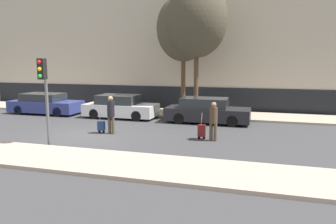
{
  "coord_description": "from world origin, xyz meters",
  "views": [
    {
      "loc": [
        7.6,
        -13.19,
        3.39
      ],
      "look_at": [
        3.2,
        1.8,
        0.95
      ],
      "focal_mm": 35.0,
      "sensor_mm": 36.0,
      "label": 1
    }
  ],
  "objects_px": {
    "traffic_light": "(44,84)",
    "bare_tree_near_crossing": "(197,20)",
    "pedestrian_right": "(213,119)",
    "parked_car_2": "(207,111)",
    "trolley_right": "(202,131)",
    "parked_car_0": "(45,104)",
    "parked_car_1": "(120,107)",
    "parked_bicycle": "(219,108)",
    "trolley_left": "(101,126)",
    "pedestrian_left": "(111,112)",
    "bare_tree_down_street": "(184,28)"
  },
  "relations": [
    {
      "from": "bare_tree_down_street",
      "to": "bare_tree_near_crossing",
      "type": "bearing_deg",
      "value": -40.79
    },
    {
      "from": "parked_car_2",
      "to": "bare_tree_near_crossing",
      "type": "bearing_deg",
      "value": 119.02
    },
    {
      "from": "trolley_left",
      "to": "trolley_right",
      "type": "xyz_separation_m",
      "value": [
        4.82,
        0.09,
        0.04
      ]
    },
    {
      "from": "parked_car_2",
      "to": "pedestrian_right",
      "type": "xyz_separation_m",
      "value": [
        0.97,
        -4.04,
        0.3
      ]
    },
    {
      "from": "parked_car_1",
      "to": "parked_bicycle",
      "type": "distance_m",
      "value": 6.08
    },
    {
      "from": "parked_car_0",
      "to": "bare_tree_down_street",
      "type": "distance_m",
      "value": 10.13
    },
    {
      "from": "parked_car_0",
      "to": "pedestrian_left",
      "type": "relative_size",
      "value": 2.59
    },
    {
      "from": "parked_car_2",
      "to": "bare_tree_near_crossing",
      "type": "distance_m",
      "value": 5.52
    },
    {
      "from": "traffic_light",
      "to": "bare_tree_near_crossing",
      "type": "relative_size",
      "value": 0.44
    },
    {
      "from": "pedestrian_right",
      "to": "parked_bicycle",
      "type": "xyz_separation_m",
      "value": [
        -0.6,
        6.48,
        -0.46
      ]
    },
    {
      "from": "trolley_left",
      "to": "trolley_right",
      "type": "distance_m",
      "value": 4.82
    },
    {
      "from": "trolley_left",
      "to": "parked_bicycle",
      "type": "xyz_separation_m",
      "value": [
        4.74,
        6.41,
        0.15
      ]
    },
    {
      "from": "parked_bicycle",
      "to": "pedestrian_left",
      "type": "bearing_deg",
      "value": -122.94
    },
    {
      "from": "parked_car_2",
      "to": "parked_bicycle",
      "type": "distance_m",
      "value": 2.47
    },
    {
      "from": "parked_car_1",
      "to": "trolley_right",
      "type": "xyz_separation_m",
      "value": [
        5.73,
        -4.07,
        -0.27
      ]
    },
    {
      "from": "parked_car_0",
      "to": "traffic_light",
      "type": "relative_size",
      "value": 1.33
    },
    {
      "from": "trolley_right",
      "to": "bare_tree_down_street",
      "type": "xyz_separation_m",
      "value": [
        -2.44,
        6.54,
        5.02
      ]
    },
    {
      "from": "pedestrian_left",
      "to": "traffic_light",
      "type": "xyz_separation_m",
      "value": [
        -1.39,
        -2.87,
        1.48
      ]
    },
    {
      "from": "parked_car_0",
      "to": "pedestrian_right",
      "type": "relative_size",
      "value": 2.76
    },
    {
      "from": "pedestrian_right",
      "to": "bare_tree_near_crossing",
      "type": "relative_size",
      "value": 0.21
    },
    {
      "from": "parked_car_0",
      "to": "parked_car_1",
      "type": "relative_size",
      "value": 1.07
    },
    {
      "from": "parked_car_2",
      "to": "traffic_light",
      "type": "xyz_separation_m",
      "value": [
        -5.22,
        -6.91,
        1.85
      ]
    },
    {
      "from": "trolley_left",
      "to": "bare_tree_near_crossing",
      "type": "relative_size",
      "value": 0.14
    },
    {
      "from": "parked_car_0",
      "to": "bare_tree_near_crossing",
      "type": "height_order",
      "value": "bare_tree_near_crossing"
    },
    {
      "from": "pedestrian_right",
      "to": "traffic_light",
      "type": "xyz_separation_m",
      "value": [
        -6.19,
        -2.86,
        1.55
      ]
    },
    {
      "from": "pedestrian_right",
      "to": "bare_tree_down_street",
      "type": "relative_size",
      "value": 0.23
    },
    {
      "from": "trolley_right",
      "to": "parked_car_0",
      "type": "bearing_deg",
      "value": 159.66
    },
    {
      "from": "trolley_left",
      "to": "bare_tree_near_crossing",
      "type": "height_order",
      "value": "bare_tree_near_crossing"
    },
    {
      "from": "traffic_light",
      "to": "parked_bicycle",
      "type": "bearing_deg",
      "value": 59.12
    },
    {
      "from": "trolley_right",
      "to": "parked_bicycle",
      "type": "bearing_deg",
      "value": 90.7
    },
    {
      "from": "pedestrian_left",
      "to": "bare_tree_down_street",
      "type": "bearing_deg",
      "value": 81.01
    },
    {
      "from": "parked_car_0",
      "to": "bare_tree_near_crossing",
      "type": "distance_m",
      "value": 11.02
    },
    {
      "from": "parked_car_1",
      "to": "bare_tree_near_crossing",
      "type": "distance_m",
      "value": 6.88
    },
    {
      "from": "parked_car_0",
      "to": "traffic_light",
      "type": "xyz_separation_m",
      "value": [
        5.37,
        -7.11,
        1.87
      ]
    },
    {
      "from": "trolley_left",
      "to": "traffic_light",
      "type": "xyz_separation_m",
      "value": [
        -0.85,
        -2.93,
        2.16
      ]
    },
    {
      "from": "parked_car_2",
      "to": "bare_tree_near_crossing",
      "type": "relative_size",
      "value": 0.58
    },
    {
      "from": "parked_car_0",
      "to": "parked_car_1",
      "type": "bearing_deg",
      "value": -0.22
    },
    {
      "from": "parked_car_0",
      "to": "trolley_right",
      "type": "distance_m",
      "value": 11.78
    },
    {
      "from": "trolley_left",
      "to": "parked_car_1",
      "type": "bearing_deg",
      "value": 102.32
    },
    {
      "from": "pedestrian_left",
      "to": "pedestrian_right",
      "type": "bearing_deg",
      "value": 6.21
    },
    {
      "from": "pedestrian_right",
      "to": "traffic_light",
      "type": "relative_size",
      "value": 0.48
    },
    {
      "from": "parked_car_1",
      "to": "parked_bicycle",
      "type": "xyz_separation_m",
      "value": [
        5.65,
        2.25,
        -0.16
      ]
    },
    {
      "from": "traffic_light",
      "to": "bare_tree_near_crossing",
      "type": "height_order",
      "value": "bare_tree_near_crossing"
    },
    {
      "from": "bare_tree_down_street",
      "to": "pedestrian_left",
      "type": "bearing_deg",
      "value": -105.29
    },
    {
      "from": "pedestrian_right",
      "to": "bare_tree_down_street",
      "type": "distance_m",
      "value": 8.57
    },
    {
      "from": "trolley_left",
      "to": "pedestrian_right",
      "type": "bearing_deg",
      "value": -0.72
    },
    {
      "from": "parked_car_2",
      "to": "pedestrian_right",
      "type": "relative_size",
      "value": 2.74
    },
    {
      "from": "parked_car_2",
      "to": "trolley_left",
      "type": "distance_m",
      "value": 5.92
    },
    {
      "from": "parked_car_0",
      "to": "parked_car_2",
      "type": "height_order",
      "value": "parked_car_2"
    },
    {
      "from": "trolley_left",
      "to": "pedestrian_right",
      "type": "distance_m",
      "value": 5.38
    }
  ]
}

